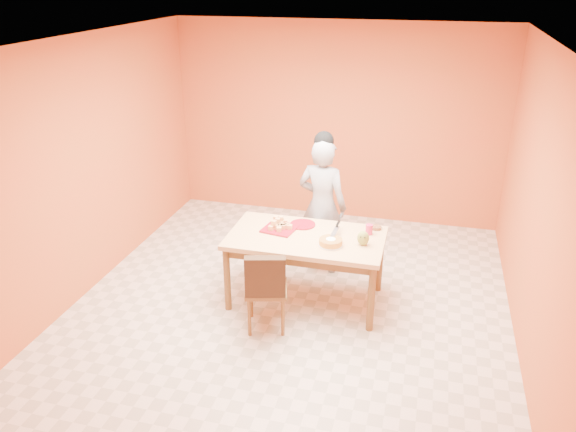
% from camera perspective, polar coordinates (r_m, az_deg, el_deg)
% --- Properties ---
extents(floor, '(5.00, 5.00, 0.00)m').
position_cam_1_polar(floor, '(6.06, 0.31, -8.97)').
color(floor, beige).
rests_on(floor, ground).
extents(ceiling, '(5.00, 5.00, 0.00)m').
position_cam_1_polar(ceiling, '(5.13, 0.38, 17.30)').
color(ceiling, white).
rests_on(ceiling, wall_back).
extents(wall_back, '(4.50, 0.00, 4.50)m').
position_cam_1_polar(wall_back, '(7.79, 4.95, 9.37)').
color(wall_back, '#B35829').
rests_on(wall_back, floor).
extents(wall_left, '(0.00, 5.00, 5.00)m').
position_cam_1_polar(wall_left, '(6.35, -19.80, 4.68)').
color(wall_left, '#B35829').
rests_on(wall_left, floor).
extents(wall_right, '(0.00, 5.00, 5.00)m').
position_cam_1_polar(wall_right, '(5.39, 24.18, 0.64)').
color(wall_right, '#B35829').
rests_on(wall_right, floor).
extents(dining_table, '(1.60, 0.90, 0.76)m').
position_cam_1_polar(dining_table, '(5.83, 1.85, -2.87)').
color(dining_table, tan).
rests_on(dining_table, floor).
extents(dining_chair, '(0.50, 0.56, 0.87)m').
position_cam_1_polar(dining_chair, '(5.48, -2.29, -7.28)').
color(dining_chair, brown).
rests_on(dining_chair, floor).
extents(pastry_pile, '(0.29, 0.29, 0.10)m').
position_cam_1_polar(pastry_pile, '(5.90, -0.83, -0.77)').
color(pastry_pile, '#E9B163').
rests_on(pastry_pile, pastry_platter).
extents(person, '(0.65, 0.49, 1.59)m').
position_cam_1_polar(person, '(6.43, 3.50, 1.02)').
color(person, gray).
rests_on(person, floor).
extents(pastry_platter, '(0.38, 0.38, 0.02)m').
position_cam_1_polar(pastry_platter, '(5.92, -0.83, -1.28)').
color(pastry_platter, maroon).
rests_on(pastry_platter, dining_table).
extents(red_dinner_plate, '(0.31, 0.31, 0.02)m').
position_cam_1_polar(red_dinner_plate, '(6.02, 1.51, -0.86)').
color(red_dinner_plate, maroon).
rests_on(red_dinner_plate, dining_table).
extents(white_cake_plate, '(0.28, 0.28, 0.01)m').
position_cam_1_polar(white_cake_plate, '(5.61, 4.35, -2.93)').
color(white_cake_plate, white).
rests_on(white_cake_plate, dining_table).
extents(sponge_cake, '(0.27, 0.27, 0.05)m').
position_cam_1_polar(sponge_cake, '(5.59, 4.36, -2.62)').
color(sponge_cake, gold).
rests_on(sponge_cake, white_cake_plate).
extents(cake_server, '(0.06, 0.25, 0.01)m').
position_cam_1_polar(cake_server, '(5.74, 4.80, -1.56)').
color(cake_server, silver).
rests_on(cake_server, sponge_cake).
extents(egg_ornament, '(0.14, 0.12, 0.15)m').
position_cam_1_polar(egg_ornament, '(5.61, 7.64, -2.24)').
color(egg_ornament, olive).
rests_on(egg_ornament, dining_table).
extents(magenta_glass, '(0.08, 0.08, 0.11)m').
position_cam_1_polar(magenta_glass, '(5.86, 8.24, -1.36)').
color(magenta_glass, '#C01C4A').
rests_on(magenta_glass, dining_table).
extents(checker_tin, '(0.11, 0.11, 0.03)m').
position_cam_1_polar(checker_tin, '(6.00, 8.96, -1.18)').
color(checker_tin, '#351B0E').
rests_on(checker_tin, dining_table).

